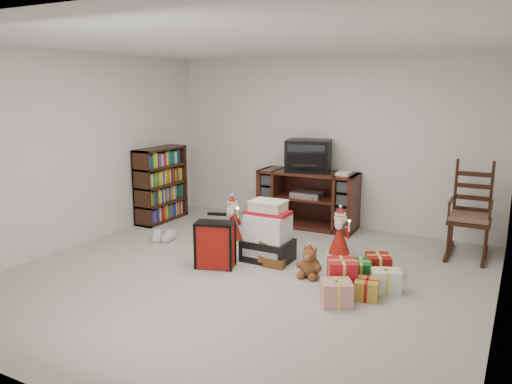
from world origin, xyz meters
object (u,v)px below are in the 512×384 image
gift_cluster (362,279)px  crt_television (308,156)px  mrs_claus_figurine (232,224)px  santa_figurine (339,237)px  tv_stand (308,199)px  bookshelf (161,186)px  red_suitcase (215,245)px  gift_pile (268,235)px  teddy_bear (310,264)px  sneaker_pair (163,237)px  rocking_chair (470,222)px

gift_cluster → crt_television: bearing=126.0°
mrs_claus_figurine → crt_television: (0.58, 1.19, 0.82)m
santa_figurine → mrs_claus_figurine: size_ratio=0.98×
tv_stand → gift_cluster: bearing=-56.2°
bookshelf → red_suitcase: bookshelf is taller
gift_pile → mrs_claus_figurine: gift_pile is taller
mrs_claus_figurine → crt_television: crt_television is taller
gift_cluster → santa_figurine: bearing=121.6°
santa_figurine → crt_television: (-0.88, 1.07, 0.82)m
bookshelf → teddy_bear: 3.19m
gift_cluster → crt_television: 2.62m
teddy_bear → sneaker_pair: bearing=173.0°
gift_pile → red_suitcase: gift_pile is taller
tv_stand → mrs_claus_figurine: (-0.59, -1.19, -0.17)m
gift_cluster → teddy_bear: bearing=171.2°
santa_figurine → sneaker_pair: (-2.32, -0.53, -0.20)m
gift_cluster → bookshelf: bearing=161.2°
tv_stand → gift_pile: bearing=-86.3°
gift_pile → sneaker_pair: size_ratio=2.05×
red_suitcase → santa_figurine: 1.55m
teddy_bear → bookshelf: bearing=159.2°
crt_television → rocking_chair: bearing=-19.7°
rocking_chair → teddy_bear: (-1.43, -1.65, -0.26)m
gift_pile → rocking_chair: bearing=33.6°
sneaker_pair → teddy_bear: bearing=-31.5°
tv_stand → rocking_chair: (2.25, -0.22, -0.00)m
tv_stand → santa_figurine: bearing=-52.9°
santa_figurine → bookshelf: bearing=174.1°
santa_figurine → tv_stand: bearing=129.3°
rocking_chair → teddy_bear: bearing=-132.4°
red_suitcase → crt_television: bearing=65.3°
gift_pile → crt_television: 1.79m
bookshelf → red_suitcase: 2.34m
teddy_bear → gift_pile: bearing=158.3°
gift_pile → santa_figurine: size_ratio=1.13×
teddy_bear → crt_television: bearing=113.7°
red_suitcase → santa_figurine: bearing=25.1°
sneaker_pair → crt_television: size_ratio=0.49×
mrs_claus_figurine → sneaker_pair: bearing=-154.5°
tv_stand → bookshelf: 2.27m
santa_figurine → teddy_bear: bearing=-93.7°
santa_figurine → rocking_chair: bearing=31.3°
rocking_chair → crt_television: size_ratio=1.69×
sneaker_pair → gift_cluster: 2.90m
red_suitcase → sneaker_pair: (-1.19, 0.53, -0.23)m
sneaker_pair → mrs_claus_figurine: bearing=1.1°
rocking_chair → gift_cluster: bearing=-116.7°
tv_stand → santa_figurine: tv_stand is taller
rocking_chair → red_suitcase: (-2.51, -1.90, -0.14)m
gift_pile → gift_cluster: 1.32m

